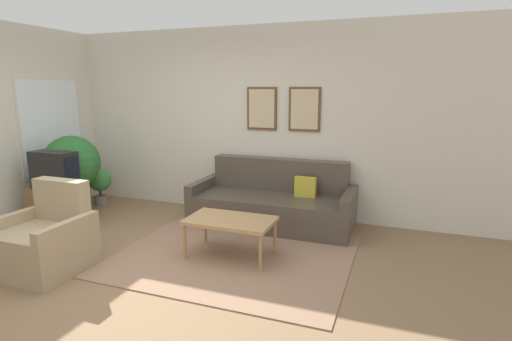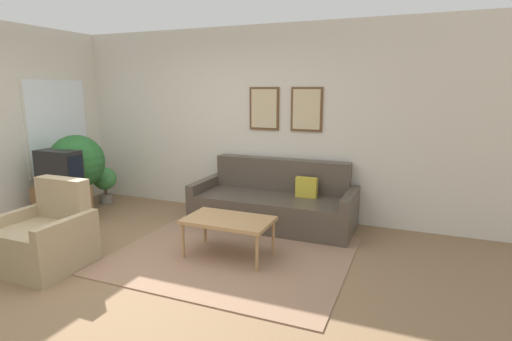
# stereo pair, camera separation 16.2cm
# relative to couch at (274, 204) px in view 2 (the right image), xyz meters

# --- Properties ---
(ground_plane) EXTENTS (16.00, 16.00, 0.00)m
(ground_plane) POSITION_rel_couch_xyz_m (-0.83, -1.99, -0.29)
(ground_plane) COLOR #846647
(area_rug) EXTENTS (2.53, 2.12, 0.01)m
(area_rug) POSITION_rel_couch_xyz_m (-0.08, -1.16, -0.29)
(area_rug) COLOR #937056
(area_rug) RESTS_ON ground_plane
(wall_back) EXTENTS (8.00, 0.09, 2.70)m
(wall_back) POSITION_rel_couch_xyz_m (-0.82, 0.46, 1.06)
(wall_back) COLOR beige
(wall_back) RESTS_ON ground_plane
(couch) EXTENTS (2.17, 0.90, 0.86)m
(couch) POSITION_rel_couch_xyz_m (0.00, 0.00, 0.00)
(couch) COLOR #4C4238
(couch) RESTS_ON ground_plane
(coffee_table) EXTENTS (0.95, 0.56, 0.44)m
(coffee_table) POSITION_rel_couch_xyz_m (-0.10, -1.21, 0.11)
(coffee_table) COLOR #A87F51
(coffee_table) RESTS_ON ground_plane
(tv_stand) EXTENTS (0.72, 0.41, 0.51)m
(tv_stand) POSITION_rel_couch_xyz_m (-2.74, -1.03, -0.04)
(tv_stand) COLOR brown
(tv_stand) RESTS_ON ground_plane
(tv) EXTENTS (0.62, 0.28, 0.50)m
(tv) POSITION_rel_couch_xyz_m (-2.74, -1.03, 0.47)
(tv) COLOR black
(tv) RESTS_ON tv_stand
(armchair) EXTENTS (0.80, 0.76, 0.89)m
(armchair) POSITION_rel_couch_xyz_m (-1.75, -2.14, 0.01)
(armchair) COLOR tan
(armchair) RESTS_ON ground_plane
(potted_plant_tall) EXTENTS (0.79, 0.79, 1.18)m
(potted_plant_tall) POSITION_rel_couch_xyz_m (-2.84, -0.63, 0.47)
(potted_plant_tall) COLOR beige
(potted_plant_tall) RESTS_ON ground_plane
(potted_plant_by_window) EXTENTS (0.37, 0.37, 0.59)m
(potted_plant_by_window) POSITION_rel_couch_xyz_m (-2.88, -0.06, 0.08)
(potted_plant_by_window) COLOR slate
(potted_plant_by_window) RESTS_ON ground_plane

